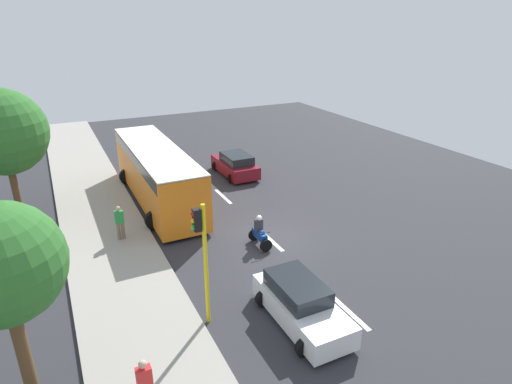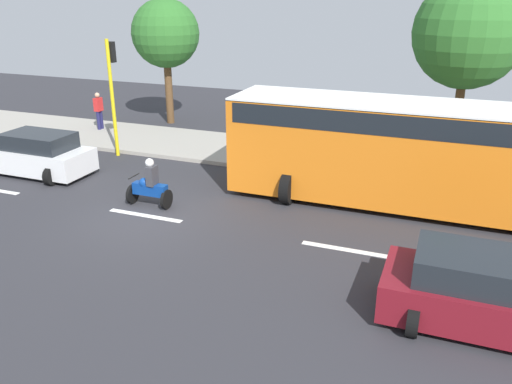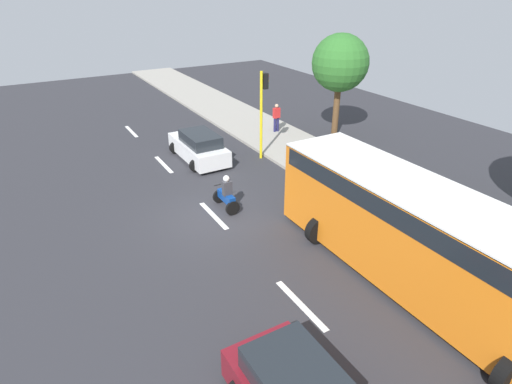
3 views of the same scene
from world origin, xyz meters
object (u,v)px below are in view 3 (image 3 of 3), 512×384
Objects in this scene: pedestrian_near_signal at (389,185)px; pedestrian_by_tree at (276,117)px; car_white at (199,147)px; city_bus at (427,236)px; traffic_light_corner at (263,103)px; street_tree_south at (340,63)px; motorcycle at (226,195)px.

pedestrian_near_signal is 1.00× the size of pedestrian_by_tree.
city_bus is at bearing -82.45° from car_white.
traffic_light_corner reaches higher than city_bus.
traffic_light_corner is 0.77× the size of street_tree_south.
motorcycle reaches higher than car_white.
traffic_light_corner is (4.14, 4.04, 2.29)m from motorcycle.
motorcycle is 0.91× the size of pedestrian_near_signal.
traffic_light_corner is at bearing 83.51° from city_bus.
motorcycle is at bearing -134.62° from pedestrian_by_tree.
pedestrian_by_tree is at bearing 142.72° from street_tree_south.
street_tree_south reaches higher than pedestrian_near_signal.
traffic_light_corner reaches higher than pedestrian_by_tree.
motorcycle is 0.26× the size of street_tree_south.
street_tree_south reaches higher than car_white.
pedestrian_by_tree is (1.14, 10.17, 0.00)m from pedestrian_near_signal.
city_bus is 6.51× the size of pedestrian_by_tree.
traffic_light_corner is at bearing 44.28° from motorcycle.
car_white is 0.95× the size of traffic_light_corner.
car_white is 2.52× the size of pedestrian_near_signal.
car_white is 9.20m from street_tree_south.
motorcycle is at bearing -135.72° from traffic_light_corner.
city_bus is at bearing -105.63° from pedestrian_by_tree.
car_white is 3.98m from traffic_light_corner.
traffic_light_corner is at bearing -25.12° from car_white.
car_white is 2.52× the size of pedestrian_by_tree.
traffic_light_corner is 5.69m from street_tree_south.
car_white is 0.72× the size of street_tree_south.
pedestrian_near_signal reaches higher than car_white.
city_bus is 6.51× the size of pedestrian_near_signal.
motorcycle is (-1.15, -5.44, -0.07)m from car_white.
pedestrian_by_tree is (6.84, 6.93, 0.42)m from motorcycle.
street_tree_south reaches higher than city_bus.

